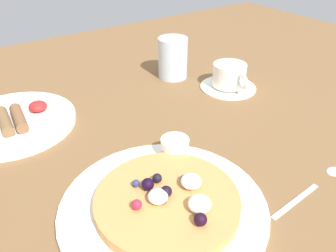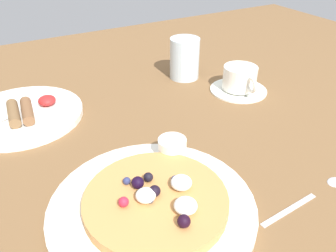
# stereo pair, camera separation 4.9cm
# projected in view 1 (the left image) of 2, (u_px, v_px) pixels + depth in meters

# --- Properties ---
(ground_plane) EXTENTS (1.97, 1.41, 0.03)m
(ground_plane) POSITION_uv_depth(u_px,v_px,m) (148.00, 151.00, 0.63)
(ground_plane) COLOR brown
(pancake_plate) EXTENTS (0.29, 0.29, 0.01)m
(pancake_plate) POSITION_uv_depth(u_px,v_px,m) (163.00, 207.00, 0.48)
(pancake_plate) COLOR white
(pancake_plate) RESTS_ON ground_plane
(pancake_with_berries) EXTENTS (0.20, 0.20, 0.04)m
(pancake_with_berries) POSITION_uv_depth(u_px,v_px,m) (168.00, 200.00, 0.47)
(pancake_with_berries) COLOR #CF8D4C
(pancake_with_berries) RESTS_ON pancake_plate
(syrup_ramekin) EXTENTS (0.05, 0.05, 0.03)m
(syrup_ramekin) POSITION_uv_depth(u_px,v_px,m) (175.00, 147.00, 0.57)
(syrup_ramekin) COLOR white
(syrup_ramekin) RESTS_ON pancake_plate
(breakfast_plate) EXTENTS (0.24, 0.24, 0.01)m
(breakfast_plate) POSITION_uv_depth(u_px,v_px,m) (13.00, 122.00, 0.67)
(breakfast_plate) COLOR white
(breakfast_plate) RESTS_ON ground_plane
(fried_breakfast) EXTENTS (0.15, 0.10, 0.02)m
(fried_breakfast) POSITION_uv_depth(u_px,v_px,m) (11.00, 118.00, 0.66)
(fried_breakfast) COLOR brown
(fried_breakfast) RESTS_ON breakfast_plate
(coffee_saucer) EXTENTS (0.13, 0.13, 0.01)m
(coffee_saucer) POSITION_uv_depth(u_px,v_px,m) (228.00, 86.00, 0.82)
(coffee_saucer) COLOR white
(coffee_saucer) RESTS_ON ground_plane
(coffee_cup) EXTENTS (0.08, 0.11, 0.05)m
(coffee_cup) POSITION_uv_depth(u_px,v_px,m) (230.00, 75.00, 0.80)
(coffee_cup) COLOR white
(coffee_cup) RESTS_ON coffee_saucer
(teaspoon) EXTENTS (0.18, 0.03, 0.01)m
(teaspoon) POSITION_uv_depth(u_px,v_px,m) (320.00, 182.00, 0.53)
(teaspoon) COLOR silver
(teaspoon) RESTS_ON ground_plane
(water_glass) EXTENTS (0.07, 0.07, 0.10)m
(water_glass) POSITION_uv_depth(u_px,v_px,m) (173.00, 58.00, 0.85)
(water_glass) COLOR silver
(water_glass) RESTS_ON ground_plane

